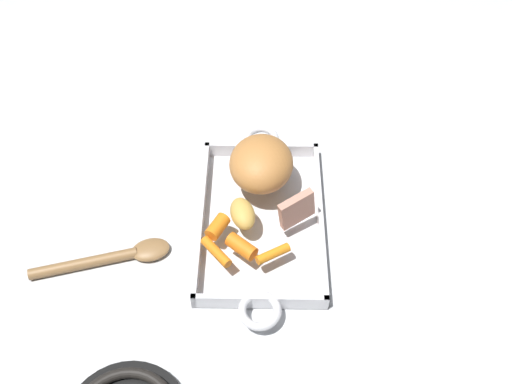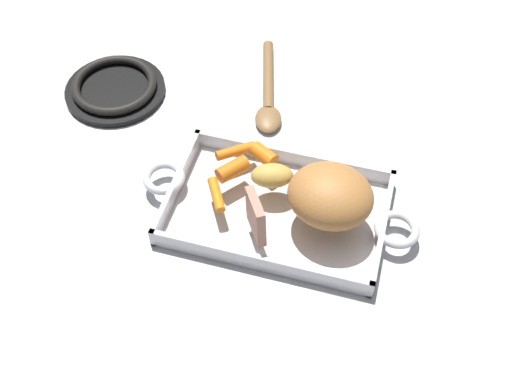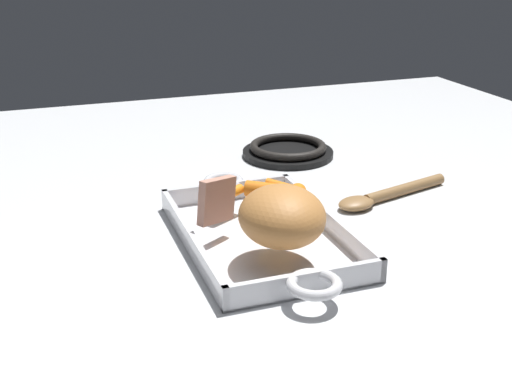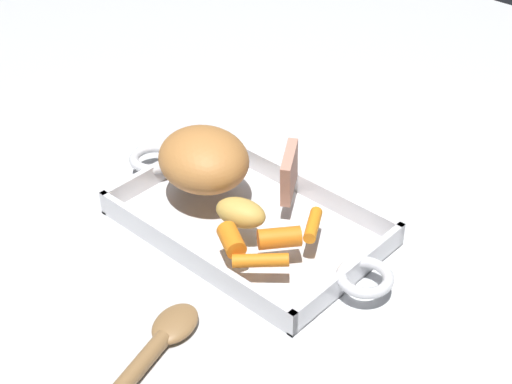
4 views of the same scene
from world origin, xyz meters
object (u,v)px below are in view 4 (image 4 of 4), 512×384
object	(u,v)px
roasting_dish	(248,222)
baby_carrot_short	(231,240)
baby_carrot_center_right	(279,238)
serving_spoon	(144,360)
roast_slice_thin	(289,173)
potato_near_roast	(241,213)
pork_roast	(205,159)
baby_carrot_southeast	(313,225)
baby_carrot_southwest	(261,260)

from	to	relation	value
roasting_dish	baby_carrot_short	bearing A→B (deg)	-60.78
baby_carrot_center_right	serving_spoon	distance (m)	0.21
roasting_dish	baby_carrot_center_right	xyz separation A→B (m)	(0.08, -0.03, 0.03)
roast_slice_thin	serving_spoon	distance (m)	0.30
potato_near_roast	serving_spoon	bearing A→B (deg)	-73.76
pork_roast	baby_carrot_southeast	world-z (taller)	pork_roast
roast_slice_thin	baby_carrot_southeast	world-z (taller)	roast_slice_thin
roast_slice_thin	baby_carrot_southwest	bearing A→B (deg)	-61.92
roasting_dish	baby_carrot_short	xyz separation A→B (m)	(0.04, -0.07, 0.03)
baby_carrot_short	baby_carrot_center_right	world-z (taller)	same
roast_slice_thin	pork_roast	bearing A→B (deg)	-149.12
pork_roast	baby_carrot_southwest	size ratio (longest dim) A/B	1.94
baby_carrot_short	baby_carrot_center_right	distance (m)	0.05
pork_roast	baby_carrot_southwest	xyz separation A→B (m)	(0.16, -0.07, -0.03)
baby_carrot_southeast	baby_carrot_short	bearing A→B (deg)	-118.05
baby_carrot_short	baby_carrot_southwest	world-z (taller)	baby_carrot_short
pork_roast	potato_near_roast	world-z (taller)	pork_roast
pork_roast	potato_near_roast	xyz separation A→B (m)	(0.09, -0.03, -0.02)
pork_roast	baby_carrot_short	size ratio (longest dim) A/B	2.98
potato_near_roast	baby_carrot_southeast	bearing A→B (deg)	34.89
baby_carrot_southeast	roast_slice_thin	bearing A→B (deg)	151.60
baby_carrot_southeast	baby_carrot_center_right	distance (m)	0.05
roast_slice_thin	baby_carrot_southwest	size ratio (longest dim) A/B	0.97
roast_slice_thin	baby_carrot_center_right	size ratio (longest dim) A/B	1.24
potato_near_roast	baby_carrot_short	bearing A→B (deg)	-59.84
roasting_dish	baby_carrot_southwest	world-z (taller)	baby_carrot_southwest
pork_roast	baby_carrot_southwest	world-z (taller)	pork_roast
pork_roast	serving_spoon	xyz separation A→B (m)	(0.15, -0.24, -0.06)
baby_carrot_southeast	serving_spoon	xyz separation A→B (m)	(-0.01, -0.25, -0.03)
baby_carrot_center_right	baby_carrot_short	bearing A→B (deg)	-133.48
roast_slice_thin	baby_carrot_short	size ratio (longest dim) A/B	1.49
roasting_dish	baby_carrot_short	distance (m)	0.09
baby_carrot_southwest	serving_spoon	xyz separation A→B (m)	(-0.01, -0.16, -0.03)
potato_near_roast	serving_spoon	distance (m)	0.22
roasting_dish	serving_spoon	xyz separation A→B (m)	(0.08, -0.23, -0.00)
baby_carrot_southeast	baby_carrot_short	size ratio (longest dim) A/B	1.38
roasting_dish	potato_near_roast	distance (m)	0.05
roast_slice_thin	serving_spoon	size ratio (longest dim) A/B	0.27
serving_spoon	baby_carrot_short	bearing A→B (deg)	-2.45
baby_carrot_center_right	baby_carrot_southwest	size ratio (longest dim) A/B	0.78
baby_carrot_southwest	potato_near_roast	bearing A→B (deg)	149.77
pork_roast	serving_spoon	bearing A→B (deg)	-57.47
baby_carrot_southeast	baby_carrot_short	xyz separation A→B (m)	(-0.05, -0.09, 0.00)
baby_carrot_southeast	serving_spoon	size ratio (longest dim) A/B	0.25
baby_carrot_center_right	serving_spoon	bearing A→B (deg)	-90.25
roast_slice_thin	potato_near_roast	distance (m)	0.09
pork_roast	baby_carrot_center_right	distance (m)	0.16
baby_carrot_southwest	potato_near_roast	distance (m)	0.08
serving_spoon	baby_carrot_center_right	bearing A→B (deg)	-15.21
roast_slice_thin	baby_carrot_short	xyz separation A→B (m)	(0.02, -0.13, -0.02)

